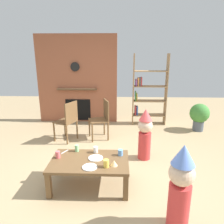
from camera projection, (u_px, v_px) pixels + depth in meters
The scene contains 18 objects.
ground_plane at pixel (103, 168), 3.65m from camera, with size 12.00×12.00×0.00m, color tan.
brick_fireplace_feature at pixel (77, 80), 5.85m from camera, with size 2.20×0.28×2.40m.
bookshelf at pixel (147, 92), 5.68m from camera, with size 0.90×0.28×1.90m.
coffee_table at pixel (90, 164), 3.08m from camera, with size 1.13×0.70×0.42m.
paper_cup_near_left at pixel (77, 148), 3.33m from camera, with size 0.06×0.06×0.10m, color #8CD18C.
paper_cup_near_right at pixel (120, 153), 3.20m from camera, with size 0.08×0.08×0.09m, color #669EE0.
paper_cup_center at pixel (96, 150), 3.29m from camera, with size 0.07×0.07×0.10m, color silver.
paper_cup_far_left at pixel (58, 155), 3.12m from camera, with size 0.07×0.07×0.10m, color #E5666B.
paper_cup_far_right at pixel (106, 163), 2.87m from camera, with size 0.08×0.08×0.11m, color #F2CC4C.
paper_plate_front at pixel (90, 167), 2.87m from camera, with size 0.21×0.21×0.01m, color white.
paper_plate_rear at pixel (96, 158), 3.12m from camera, with size 0.22×0.22×0.01m, color white.
birthday_cake_slice at pixel (114, 163), 2.91m from camera, with size 0.10×0.10×0.08m, color #EAC68C.
table_fork at pixel (65, 152), 3.32m from camera, with size 0.15×0.02×0.01m, color silver.
child_with_cone_hat at pixel (181, 185), 2.29m from camera, with size 0.28×0.28×1.02m.
child_in_pink at pixel (145, 133), 3.85m from camera, with size 0.27×0.27×0.96m.
dining_chair_left at pixel (68, 119), 4.63m from camera, with size 0.53×0.53×0.90m.
dining_chair_middle at pixel (102, 117), 4.79m from camera, with size 0.50×0.50×0.90m.
potted_plant_tall at pixel (199, 115), 5.29m from camera, with size 0.48×0.48×0.70m.
Camera 1 is at (0.28, -3.24, 1.93)m, focal length 33.78 mm.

